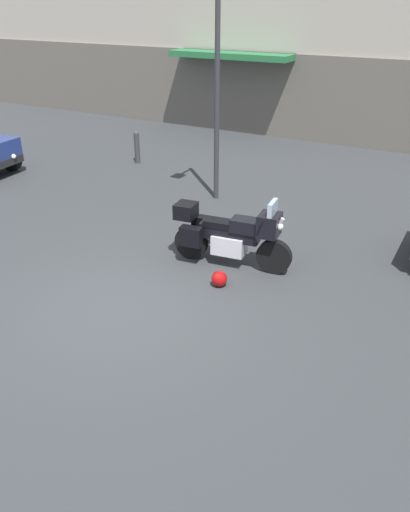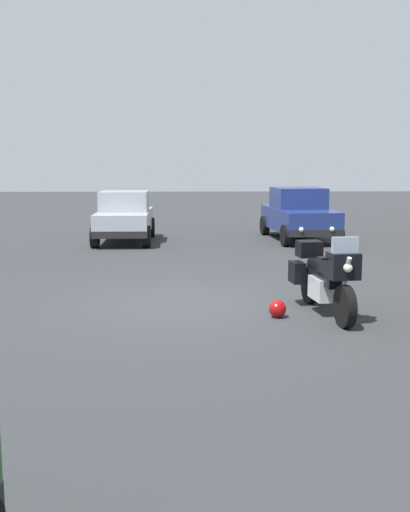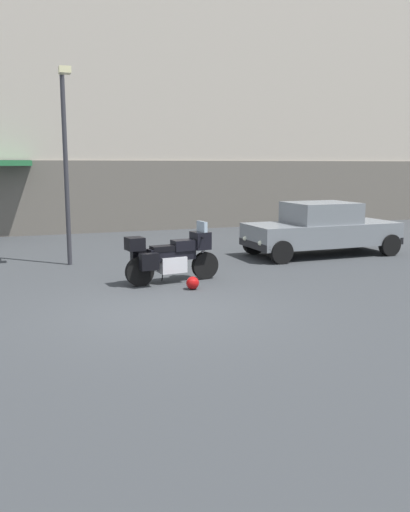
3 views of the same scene
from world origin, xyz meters
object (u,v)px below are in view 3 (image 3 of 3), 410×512
(car_sedan_far, at_px, (321,229))
(streetlamp_curbside, at_px, (66,149))
(helmet, at_px, (193,283))
(motorcycle, at_px, (171,256))

(car_sedan_far, distance_m, streetlamp_curbside, 7.54)
(car_sedan_far, relative_size, streetlamp_curbside, 0.91)
(helmet, relative_size, streetlamp_curbside, 0.06)
(motorcycle, relative_size, streetlamp_curbside, 0.45)
(helmet, bearing_deg, streetlamp_curbside, 120.15)
(motorcycle, distance_m, helmet, 0.97)
(helmet, distance_m, car_sedan_far, 5.80)
(helmet, bearing_deg, motorcycle, 105.89)
(motorcycle, relative_size, car_sedan_far, 0.49)
(motorcycle, xyz_separation_m, car_sedan_far, (5.21, 2.09, 0.16))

